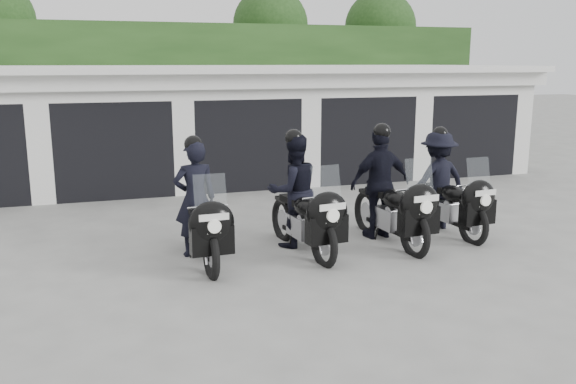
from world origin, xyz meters
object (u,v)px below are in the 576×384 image
object	(u,v)px
police_bike_a	(199,212)
police_bike_d	(443,186)
police_bike_c	(386,191)
police_bike_b	(299,198)

from	to	relation	value
police_bike_a	police_bike_d	distance (m)	4.58
police_bike_d	police_bike_c	bearing A→B (deg)	-173.39
police_bike_c	police_bike_a	bearing A→B (deg)	178.64
police_bike_c	police_bike_d	xyz separation A→B (m)	(1.29, 0.26, -0.05)
police_bike_a	police_bike_d	xyz separation A→B (m)	(4.56, 0.41, 0.04)
police_bike_a	police_bike_c	size ratio (longest dim) A/B	0.96
police_bike_a	police_bike_c	world-z (taller)	police_bike_c
police_bike_b	police_bike_d	bearing A→B (deg)	-1.12
police_bike_a	police_bike_b	xyz separation A→B (m)	(1.67, 0.13, 0.07)
police_bike_b	police_bike_d	distance (m)	2.91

